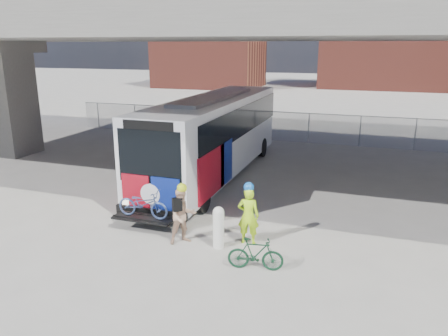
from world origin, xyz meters
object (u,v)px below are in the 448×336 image
at_px(bus, 214,130).
at_px(bike_parked, 256,254).
at_px(bollard, 219,226).
at_px(cyclist_hivis, 248,214).
at_px(cyclist_tan, 183,215).

distance_m(bus, bike_parked, 8.96).
bearing_deg(bollard, cyclist_hivis, 36.71).
height_order(bus, cyclist_hivis, bus).
xyz_separation_m(cyclist_tan, bike_parked, (2.50, -0.88, -0.44)).
bearing_deg(bus, cyclist_tan, -77.50).
relative_size(cyclist_tan, bike_parked, 1.27).
bearing_deg(bike_parked, bollard, 45.91).
height_order(bus, cyclist_tan, bus).
relative_size(bollard, cyclist_hivis, 0.66).
height_order(bollard, bike_parked, bollard).
bearing_deg(bike_parked, bus, 17.57).
distance_m(bus, cyclist_tan, 7.21).
bearing_deg(cyclist_tan, bollard, -40.04).
bearing_deg(cyclist_tan, bike_parked, -62.56).
bearing_deg(bus, cyclist_hivis, -61.68).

